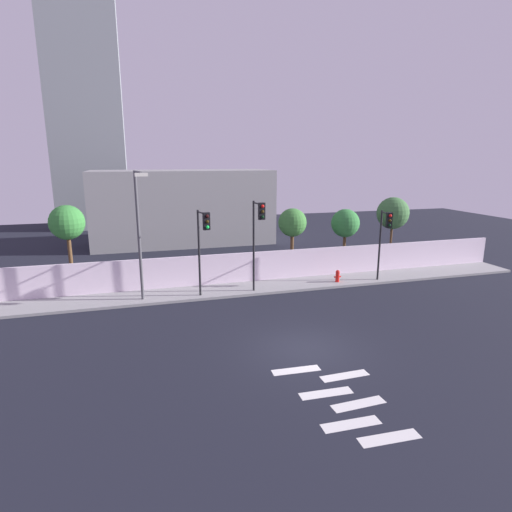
{
  "coord_description": "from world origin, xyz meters",
  "views": [
    {
      "loc": [
        -6.2,
        -14.41,
        7.54
      ],
      "look_at": [
        -0.2,
        6.5,
        2.43
      ],
      "focal_mm": 29.09,
      "sensor_mm": 36.0,
      "label": 1
    }
  ],
  "objects_px": {
    "roadside_tree_midright": "(345,224)",
    "roadside_tree_rightmost": "(393,213)",
    "street_lamp_curbside": "(139,226)",
    "fire_hydrant": "(338,276)",
    "roadside_tree_midleft": "(292,223)",
    "traffic_light_left": "(258,228)",
    "traffic_light_center": "(385,231)",
    "traffic_light_right": "(203,236)",
    "roadside_tree_leftmost": "(67,223)"
  },
  "relations": [
    {
      "from": "traffic_light_center",
      "to": "roadside_tree_leftmost",
      "type": "bearing_deg",
      "value": 168.77
    },
    {
      "from": "roadside_tree_midleft",
      "to": "roadside_tree_midright",
      "type": "distance_m",
      "value": 3.81
    },
    {
      "from": "roadside_tree_midleft",
      "to": "roadside_tree_rightmost",
      "type": "height_order",
      "value": "roadside_tree_rightmost"
    },
    {
      "from": "traffic_light_right",
      "to": "fire_hydrant",
      "type": "relative_size",
      "value": 6.38
    },
    {
      "from": "fire_hydrant",
      "to": "roadside_tree_midleft",
      "type": "relative_size",
      "value": 0.17
    },
    {
      "from": "traffic_light_right",
      "to": "fire_hydrant",
      "type": "distance_m",
      "value": 8.95
    },
    {
      "from": "roadside_tree_leftmost",
      "to": "roadside_tree_midright",
      "type": "distance_m",
      "value": 17.27
    },
    {
      "from": "fire_hydrant",
      "to": "roadside_tree_rightmost",
      "type": "xyz_separation_m",
      "value": [
        5.47,
        2.76,
        3.3
      ]
    },
    {
      "from": "traffic_light_left",
      "to": "roadside_tree_rightmost",
      "type": "relative_size",
      "value": 1.04
    },
    {
      "from": "traffic_light_right",
      "to": "traffic_light_center",
      "type": "bearing_deg",
      "value": 0.34
    },
    {
      "from": "traffic_light_center",
      "to": "street_lamp_curbside",
      "type": "relative_size",
      "value": 0.64
    },
    {
      "from": "street_lamp_curbside",
      "to": "roadside_tree_midright",
      "type": "relative_size",
      "value": 1.6
    },
    {
      "from": "roadside_tree_rightmost",
      "to": "roadside_tree_leftmost",
      "type": "bearing_deg",
      "value": 180.0
    },
    {
      "from": "traffic_light_left",
      "to": "traffic_light_right",
      "type": "bearing_deg",
      "value": -178.81
    },
    {
      "from": "traffic_light_right",
      "to": "street_lamp_curbside",
      "type": "bearing_deg",
      "value": 169.48
    },
    {
      "from": "traffic_light_center",
      "to": "traffic_light_right",
      "type": "bearing_deg",
      "value": -179.66
    },
    {
      "from": "fire_hydrant",
      "to": "roadside_tree_midright",
      "type": "relative_size",
      "value": 0.17
    },
    {
      "from": "traffic_light_center",
      "to": "roadside_tree_rightmost",
      "type": "bearing_deg",
      "value": 50.94
    },
    {
      "from": "roadside_tree_leftmost",
      "to": "roadside_tree_midleft",
      "type": "xyz_separation_m",
      "value": [
        13.45,
        0.0,
        -0.56
      ]
    },
    {
      "from": "street_lamp_curbside",
      "to": "roadside_tree_midright",
      "type": "bearing_deg",
      "value": 12.8
    },
    {
      "from": "roadside_tree_midleft",
      "to": "roadside_tree_midright",
      "type": "height_order",
      "value": "roadside_tree_midleft"
    },
    {
      "from": "roadside_tree_leftmost",
      "to": "street_lamp_curbside",
      "type": "bearing_deg",
      "value": -38.24
    },
    {
      "from": "traffic_light_center",
      "to": "fire_hydrant",
      "type": "bearing_deg",
      "value": 162.54
    },
    {
      "from": "traffic_light_right",
      "to": "roadside_tree_leftmost",
      "type": "relative_size",
      "value": 0.94
    },
    {
      "from": "roadside_tree_rightmost",
      "to": "traffic_light_center",
      "type": "bearing_deg",
      "value": -129.06
    },
    {
      "from": "street_lamp_curbside",
      "to": "roadside_tree_midleft",
      "type": "height_order",
      "value": "street_lamp_curbside"
    },
    {
      "from": "roadside_tree_rightmost",
      "to": "roadside_tree_midleft",
      "type": "bearing_deg",
      "value": 180.0
    },
    {
      "from": "traffic_light_center",
      "to": "roadside_tree_midleft",
      "type": "relative_size",
      "value": 0.98
    },
    {
      "from": "roadside_tree_midright",
      "to": "fire_hydrant",
      "type": "bearing_deg",
      "value": -123.69
    },
    {
      "from": "traffic_light_right",
      "to": "traffic_light_left",
      "type": "bearing_deg",
      "value": 1.19
    },
    {
      "from": "traffic_light_right",
      "to": "roadside_tree_midleft",
      "type": "bearing_deg",
      "value": 29.62
    },
    {
      "from": "street_lamp_curbside",
      "to": "fire_hydrant",
      "type": "xyz_separation_m",
      "value": [
        11.55,
        0.28,
        -3.63
      ]
    },
    {
      "from": "traffic_light_center",
      "to": "roadside_tree_midleft",
      "type": "distance_m",
      "value": 5.78
    },
    {
      "from": "roadside_tree_leftmost",
      "to": "roadside_tree_midright",
      "type": "relative_size",
      "value": 1.18
    },
    {
      "from": "street_lamp_curbside",
      "to": "roadside_tree_midleft",
      "type": "relative_size",
      "value": 1.54
    },
    {
      "from": "fire_hydrant",
      "to": "traffic_light_left",
      "type": "bearing_deg",
      "value": -171.38
    },
    {
      "from": "traffic_light_left",
      "to": "traffic_light_center",
      "type": "height_order",
      "value": "traffic_light_left"
    },
    {
      "from": "roadside_tree_leftmost",
      "to": "roadside_tree_midleft",
      "type": "height_order",
      "value": "roadside_tree_leftmost"
    },
    {
      "from": "street_lamp_curbside",
      "to": "roadside_tree_midright",
      "type": "xyz_separation_m",
      "value": [
        13.39,
        3.04,
        -0.9
      ]
    },
    {
      "from": "traffic_light_left",
      "to": "roadside_tree_rightmost",
      "type": "xyz_separation_m",
      "value": [
        10.82,
        3.57,
        -0.03
      ]
    },
    {
      "from": "roadside_tree_leftmost",
      "to": "traffic_light_right",
      "type": "bearing_deg",
      "value": -27.28
    },
    {
      "from": "traffic_light_center",
      "to": "roadside_tree_leftmost",
      "type": "height_order",
      "value": "roadside_tree_leftmost"
    },
    {
      "from": "roadside_tree_midright",
      "to": "roadside_tree_rightmost",
      "type": "height_order",
      "value": "roadside_tree_rightmost"
    },
    {
      "from": "traffic_light_left",
      "to": "traffic_light_center",
      "type": "bearing_deg",
      "value": 0.02
    },
    {
      "from": "traffic_light_left",
      "to": "roadside_tree_rightmost",
      "type": "bearing_deg",
      "value": 18.27
    },
    {
      "from": "street_lamp_curbside",
      "to": "roadside_tree_midright",
      "type": "height_order",
      "value": "street_lamp_curbside"
    },
    {
      "from": "roadside_tree_midleft",
      "to": "traffic_light_center",
      "type": "bearing_deg",
      "value": -38.18
    },
    {
      "from": "roadside_tree_midright",
      "to": "traffic_light_center",
      "type": "bearing_deg",
      "value": -78.43
    },
    {
      "from": "traffic_light_right",
      "to": "street_lamp_curbside",
      "type": "distance_m",
      "value": 3.29
    },
    {
      "from": "roadside_tree_leftmost",
      "to": "fire_hydrant",
      "type": "bearing_deg",
      "value": -10.16
    }
  ]
}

